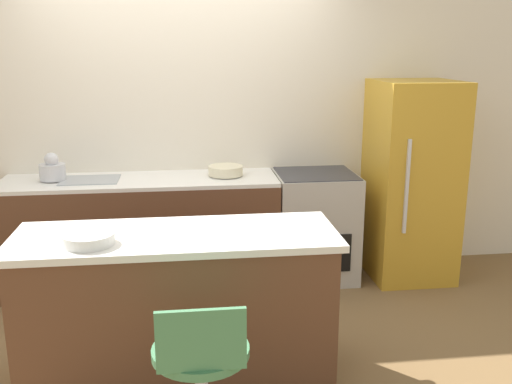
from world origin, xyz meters
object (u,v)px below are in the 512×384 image
Objects in this scene: oven_range at (315,226)px; stool_chair at (202,382)px; kettle at (52,169)px; refrigerator at (411,181)px; mixing_bowl at (226,170)px.

oven_range is 2.34m from stool_chair.
kettle is (-1.06, 2.14, 0.56)m from stool_chair.
oven_range is 0.55× the size of refrigerator.
refrigerator reaches higher than kettle.
stool_chair is 3.10× the size of mixing_bowl.
oven_range is 3.25× the size of mixing_bowl.
mixing_bowl reaches higher than stool_chair.
oven_range is 0.88m from refrigerator.
oven_range reaches higher than stool_chair.
mixing_bowl is at bearing 177.94° from oven_range.
refrigerator is 5.92× the size of mixing_bowl.
mixing_bowl is (0.27, 2.14, 0.51)m from stool_chair.
mixing_bowl is (-0.73, 0.03, 0.49)m from oven_range.
oven_range is at bearing 64.56° from stool_chair.
kettle reaches higher than stool_chair.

